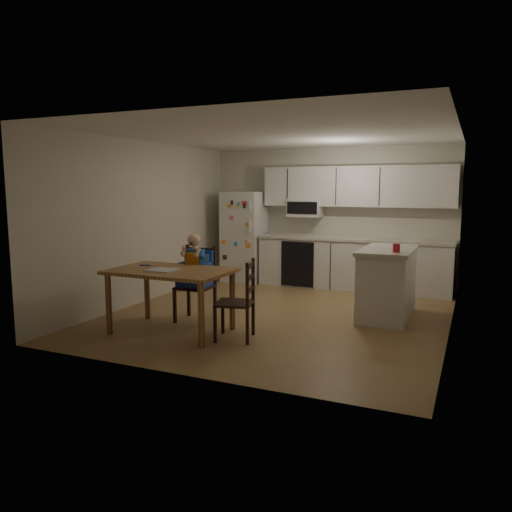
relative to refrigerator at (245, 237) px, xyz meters
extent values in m
cube|color=olive|center=(1.55, -2.15, -0.85)|extent=(4.50, 5.00, 0.01)
cube|color=beige|center=(1.55, 0.35, 0.40)|extent=(4.50, 0.02, 2.50)
cube|color=beige|center=(-0.70, -2.15, 0.40)|extent=(0.02, 5.00, 2.50)
cube|color=beige|center=(3.80, -2.15, 0.40)|extent=(0.02, 5.00, 2.50)
cube|color=white|center=(1.55, -2.15, 1.65)|extent=(4.50, 5.00, 0.01)
cube|color=silver|center=(0.00, 0.00, 0.00)|extent=(0.72, 0.70, 1.70)
cube|color=silver|center=(2.08, 0.05, -0.42)|extent=(3.34, 0.60, 0.86)
cube|color=beige|center=(2.08, 0.04, 0.04)|extent=(3.37, 0.62, 0.05)
cube|color=black|center=(1.16, -0.26, -0.42)|extent=(0.60, 0.02, 0.80)
cube|color=silver|center=(2.08, 0.18, 0.95)|extent=(3.34, 0.34, 0.70)
cube|color=silver|center=(1.16, 0.15, 0.57)|extent=(0.60, 0.38, 0.33)
cube|color=silver|center=(2.96, -1.67, -0.39)|extent=(0.62, 1.24, 0.91)
cube|color=beige|center=(2.96, -1.67, 0.09)|extent=(0.68, 1.30, 0.05)
cylinder|color=red|center=(3.11, -2.03, 0.17)|extent=(0.09, 0.09, 0.11)
cube|color=brown|center=(0.62, -3.46, -0.08)|extent=(1.47, 0.95, 0.04)
cylinder|color=brown|center=(-0.03, -3.85, -0.48)|extent=(0.07, 0.07, 0.75)
cylinder|color=brown|center=(-0.03, -3.07, -0.48)|extent=(0.07, 0.07, 0.75)
cylinder|color=brown|center=(1.27, -3.85, -0.48)|extent=(0.07, 0.07, 0.75)
cylinder|color=brown|center=(1.27, -3.07, -0.48)|extent=(0.07, 0.07, 0.75)
cube|color=#AAAAAF|center=(0.57, -3.57, -0.06)|extent=(0.34, 0.30, 0.01)
cylinder|color=blue|center=(0.15, -3.36, -0.05)|extent=(0.12, 0.06, 0.02)
cube|color=black|center=(0.62, -2.89, -0.39)|extent=(0.48, 0.48, 0.03)
cube|color=black|center=(0.44, -3.11, -0.63)|extent=(0.04, 0.04, 0.45)
cube|color=black|center=(0.41, -2.70, -0.63)|extent=(0.04, 0.04, 0.45)
cube|color=black|center=(0.84, -3.08, -0.63)|extent=(0.04, 0.04, 0.45)
cube|color=black|center=(0.81, -2.67, -0.63)|extent=(0.04, 0.04, 0.45)
cube|color=black|center=(0.61, -2.69, -0.11)|extent=(0.45, 0.07, 0.53)
cube|color=blue|center=(0.62, -2.89, -0.32)|extent=(0.43, 0.39, 0.11)
cube|color=blue|center=(0.61, -2.74, -0.09)|extent=(0.41, 0.09, 0.36)
cube|color=#629AEA|center=(0.62, -2.91, -0.26)|extent=(0.33, 0.29, 0.02)
cube|color=#1B55A3|center=(0.62, -2.88, -0.02)|extent=(0.24, 0.17, 0.28)
cube|color=#E04D16|center=(0.63, -2.95, -0.03)|extent=(0.20, 0.03, 0.21)
sphere|color=beige|center=(0.62, -2.89, 0.24)|extent=(0.19, 0.19, 0.18)
ellipsoid|color=olive|center=(0.62, -2.89, 0.26)|extent=(0.19, 0.18, 0.15)
cube|color=black|center=(1.47, -3.41, -0.41)|extent=(0.51, 0.51, 0.03)
cube|color=black|center=(1.24, -3.27, -0.64)|extent=(0.04, 0.04, 0.42)
cube|color=black|center=(1.61, -3.18, -0.64)|extent=(0.04, 0.04, 0.42)
cube|color=black|center=(1.33, -3.64, -0.64)|extent=(0.04, 0.04, 0.42)
cube|color=black|center=(1.70, -3.55, -0.64)|extent=(0.04, 0.04, 0.42)
cube|color=black|center=(1.66, -3.36, -0.15)|extent=(0.14, 0.42, 0.50)
camera|label=1|loc=(4.03, -8.56, 0.95)|focal=35.00mm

